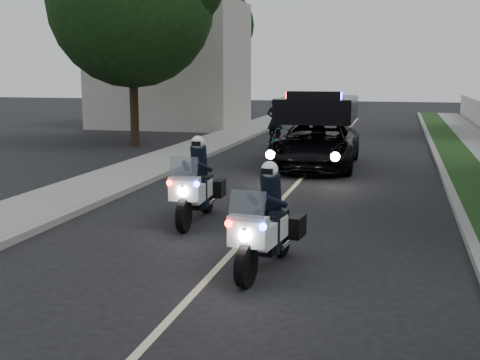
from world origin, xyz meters
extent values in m
plane|color=black|center=(0.00, 0.00, 0.00)|extent=(120.00, 120.00, 0.00)
cube|color=gray|center=(4.10, 10.00, 0.07)|extent=(0.20, 60.00, 0.15)
cube|color=#193814|center=(4.80, 10.00, 0.08)|extent=(1.20, 60.00, 0.16)
cube|color=gray|center=(-4.10, 10.00, 0.07)|extent=(0.20, 60.00, 0.15)
cube|color=gray|center=(-5.20, 10.00, 0.08)|extent=(2.00, 60.00, 0.16)
cube|color=#A8A396|center=(-10.00, 26.00, 3.50)|extent=(8.00, 6.00, 7.00)
cube|color=#BFB78C|center=(0.00, 10.00, 0.00)|extent=(0.12, 50.00, 0.01)
imported|color=black|center=(0.12, 12.92, 0.00)|extent=(2.68, 5.62, 2.71)
imported|color=black|center=(-2.26, 17.73, 0.00)|extent=(0.61, 1.66, 0.87)
imported|color=black|center=(-2.26, 17.73, 0.00)|extent=(0.68, 0.46, 1.85)
camera|label=1|loc=(2.73, -7.22, 3.12)|focal=45.86mm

